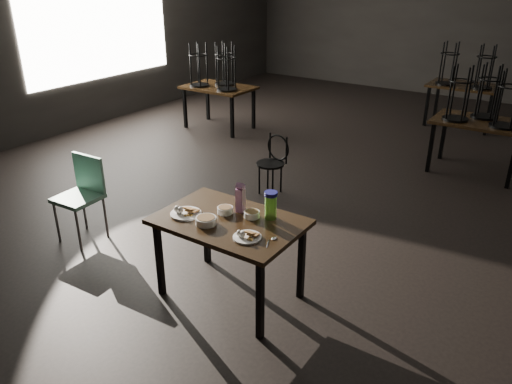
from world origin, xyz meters
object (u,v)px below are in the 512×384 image
Objects in this scene: juice_carton at (240,198)px; bentwood_chair at (273,159)px; main_table at (229,228)px; water_bottle at (271,205)px; school_chair at (82,190)px.

juice_carton reaches higher than bentwood_chair.
water_bottle is at bearing 38.15° from main_table.
water_bottle is 0.32× the size of bentwood_chair.
juice_carton is at bearing 2.63° from school_chair.
juice_carton is 0.35× the size of bentwood_chair.
bentwood_chair is at bearing 112.65° from main_table.
water_bottle is 2.25m from bentwood_chair.
bentwood_chair is (-0.88, 2.10, -0.23)m from main_table.
water_bottle reaches higher than school_chair.
juice_carton is (-0.01, 0.18, 0.20)m from main_table.
water_bottle reaches higher than bentwood_chair.
school_chair is (-1.89, -0.18, -0.33)m from juice_carton.
bentwood_chair is 0.83× the size of school_chair.
bentwood_chair is (-1.15, 1.89, -0.43)m from water_bottle.
school_chair is at bearing -174.45° from water_bottle.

